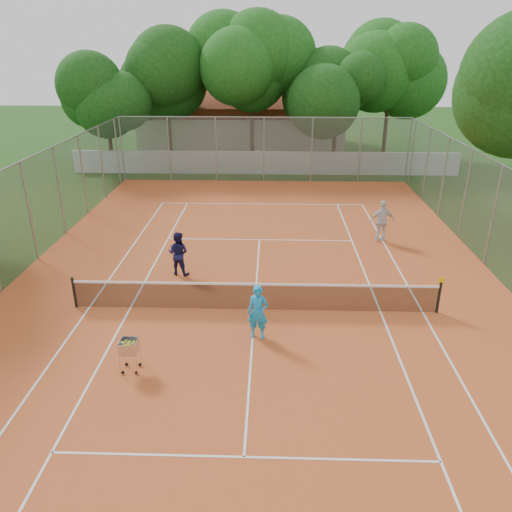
{
  "coord_description": "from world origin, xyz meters",
  "views": [
    {
      "loc": [
        0.51,
        -14.42,
        8.03
      ],
      "look_at": [
        0.0,
        1.5,
        1.3
      ],
      "focal_mm": 35.0,
      "sensor_mm": 36.0,
      "label": 1
    }
  ],
  "objects_px": {
    "player_far_left": "(178,253)",
    "player_near": "(258,312)",
    "player_far_right": "(382,221)",
    "ball_hopper": "(130,354)",
    "clubhouse": "(243,120)",
    "tennis_net": "(255,296)"
  },
  "relations": [
    {
      "from": "tennis_net",
      "to": "player_far_left",
      "type": "xyz_separation_m",
      "value": [
        -2.95,
        2.7,
        0.35
      ]
    },
    {
      "from": "tennis_net",
      "to": "clubhouse",
      "type": "height_order",
      "value": "clubhouse"
    },
    {
      "from": "player_far_right",
      "to": "ball_hopper",
      "type": "bearing_deg",
      "value": 40.51
    },
    {
      "from": "player_far_right",
      "to": "ball_hopper",
      "type": "xyz_separation_m",
      "value": [
        -8.55,
        -9.88,
        -0.42
      ]
    },
    {
      "from": "player_near",
      "to": "player_far_left",
      "type": "xyz_separation_m",
      "value": [
        -3.11,
        4.38,
        0.0
      ]
    },
    {
      "from": "player_far_left",
      "to": "player_far_right",
      "type": "relative_size",
      "value": 0.91
    },
    {
      "from": "player_near",
      "to": "player_far_left",
      "type": "relative_size",
      "value": 1.0
    },
    {
      "from": "player_far_left",
      "to": "clubhouse",
      "type": "bearing_deg",
      "value": -78.23
    },
    {
      "from": "clubhouse",
      "to": "ball_hopper",
      "type": "bearing_deg",
      "value": -92.08
    },
    {
      "from": "clubhouse",
      "to": "player_far_left",
      "type": "xyz_separation_m",
      "value": [
        -0.95,
        -26.3,
        -1.34
      ]
    },
    {
      "from": "tennis_net",
      "to": "player_far_right",
      "type": "xyz_separation_m",
      "value": [
        5.37,
        6.45,
        0.43
      ]
    },
    {
      "from": "player_near",
      "to": "tennis_net",
      "type": "bearing_deg",
      "value": 104.1
    },
    {
      "from": "ball_hopper",
      "to": "clubhouse",
      "type": "bearing_deg",
      "value": 84.8
    },
    {
      "from": "player_far_left",
      "to": "player_near",
      "type": "bearing_deg",
      "value": 139.22
    },
    {
      "from": "player_far_right",
      "to": "ball_hopper",
      "type": "distance_m",
      "value": 13.07
    },
    {
      "from": "tennis_net",
      "to": "ball_hopper",
      "type": "bearing_deg",
      "value": -132.81
    },
    {
      "from": "player_far_left",
      "to": "player_far_right",
      "type": "height_order",
      "value": "player_far_right"
    },
    {
      "from": "player_far_left",
      "to": "player_far_right",
      "type": "xyz_separation_m",
      "value": [
        8.33,
        3.75,
        0.08
      ]
    },
    {
      "from": "tennis_net",
      "to": "player_far_left",
      "type": "height_order",
      "value": "player_far_left"
    },
    {
      "from": "tennis_net",
      "to": "player_far_right",
      "type": "bearing_deg",
      "value": 50.19
    },
    {
      "from": "clubhouse",
      "to": "player_far_left",
      "type": "bearing_deg",
      "value": -92.08
    },
    {
      "from": "tennis_net",
      "to": "clubhouse",
      "type": "distance_m",
      "value": 29.12
    }
  ]
}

